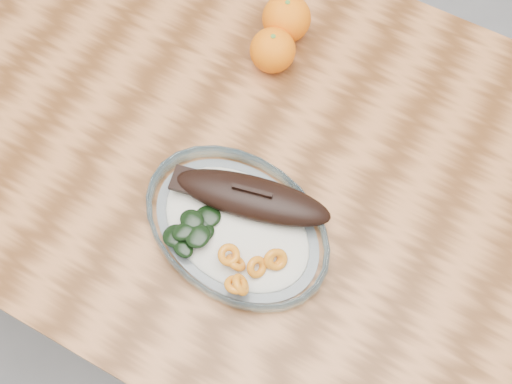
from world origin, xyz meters
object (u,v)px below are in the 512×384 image
at_px(orange_left, 273,50).
at_px(orange_right, 287,18).
at_px(dining_table, 251,173).
at_px(plated_meal, 237,224).

height_order(orange_left, orange_right, orange_right).
xyz_separation_m(dining_table, orange_right, (-0.05, 0.22, 0.14)).
xyz_separation_m(dining_table, plated_meal, (0.05, -0.13, 0.12)).
relative_size(orange_left, orange_right, 0.92).
distance_m(dining_table, plated_meal, 0.18).
relative_size(dining_table, orange_left, 15.86).
height_order(plated_meal, orange_left, plated_meal).
bearing_deg(plated_meal, orange_left, 119.28).
relative_size(dining_table, plated_meal, 1.90).
xyz_separation_m(dining_table, orange_left, (-0.04, 0.16, 0.14)).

